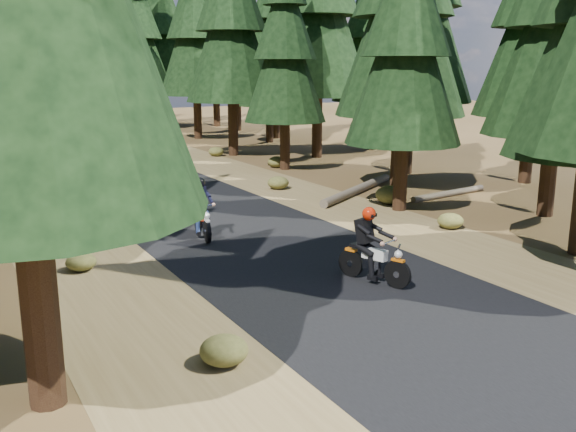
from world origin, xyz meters
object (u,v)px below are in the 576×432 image
object	(u,v)px
rider_follow	(202,218)
log_far	(449,194)
log_near	(358,189)
rider_lead	(374,258)

from	to	relation	value
rider_follow	log_far	bearing A→B (deg)	-165.13
log_far	rider_follow	size ratio (longest dim) A/B	1.96
log_near	log_far	xyz separation A→B (m)	(2.58, -2.21, -0.04)
log_near	rider_follow	xyz separation A→B (m)	(-7.68, -3.13, 0.41)
log_near	rider_follow	bearing A→B (deg)	170.28
log_near	rider_follow	size ratio (longest dim) A/B	3.10
log_near	log_far	world-z (taller)	log_near
log_near	log_far	distance (m)	3.40
rider_lead	rider_follow	distance (m)	5.85
rider_follow	log_near	bearing A→B (deg)	-148.07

